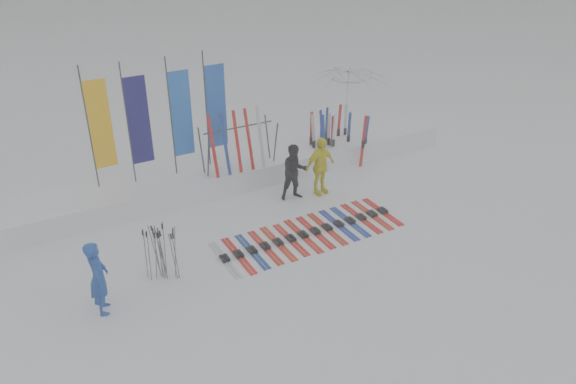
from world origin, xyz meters
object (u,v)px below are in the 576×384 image
person_yellow (320,166)px  ski_rack (239,141)px  tent_canopy (348,103)px  person_black (295,172)px  person_blue (98,278)px  ski_row (309,233)px

person_yellow → ski_rack: (-1.74, 1.42, 0.56)m
person_yellow → tent_canopy: size_ratio=0.61×
person_black → ski_rack: bearing=135.9°
person_blue → tent_canopy: 10.68m
person_blue → person_yellow: 6.72m
person_blue → person_yellow: size_ratio=0.97×
ski_rack → person_black: bearing=-53.8°
person_yellow → ski_row: (-1.35, -1.71, -0.78)m
tent_canopy → ski_row: 6.51m
person_blue → ski_row: bearing=-73.5°
person_yellow → person_black: bearing=165.9°
person_yellow → tent_canopy: 4.25m
tent_canopy → person_black: bearing=-141.6°
person_blue → tent_canopy: tent_canopy is taller
person_blue → ski_row: person_blue is taller
person_yellow → person_blue: bearing=-170.2°
person_blue → ski_rack: size_ratio=0.78×
person_blue → person_black: 6.04m
person_black → ski_row: 2.02m
ski_rack → person_blue: bearing=-142.5°
person_black → person_yellow: size_ratio=0.95×
person_black → ski_rack: ski_rack is taller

